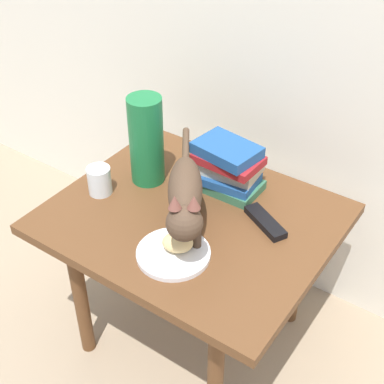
{
  "coord_description": "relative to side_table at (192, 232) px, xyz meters",
  "views": [
    {
      "loc": [
        0.68,
        -0.98,
        1.49
      ],
      "look_at": [
        0.0,
        0.0,
        0.59
      ],
      "focal_mm": 51.2,
      "sensor_mm": 36.0,
      "label": 1
    }
  ],
  "objects": [
    {
      "name": "ground_plane",
      "position": [
        0.0,
        0.0,
        -0.45
      ],
      "size": [
        6.0,
        6.0,
        0.0
      ],
      "primitive_type": "plane",
      "color": "gray"
    },
    {
      "name": "side_table",
      "position": [
        0.0,
        0.0,
        0.0
      ],
      "size": [
        0.77,
        0.65,
        0.51
      ],
      "color": "brown",
      "rests_on": "ground"
    },
    {
      "name": "plate",
      "position": [
        0.06,
        -0.16,
        0.07
      ],
      "size": [
        0.19,
        0.19,
        0.01
      ],
      "primitive_type": "cylinder",
      "color": "white",
      "rests_on": "side_table"
    },
    {
      "name": "bread_roll",
      "position": [
        0.06,
        -0.15,
        0.1
      ],
      "size": [
        0.1,
        0.09,
        0.05
      ],
      "primitive_type": "ellipsoid",
      "rotation": [
        0.0,
        0.0,
        0.51
      ],
      "color": "#E0BC7A",
      "rests_on": "plate"
    },
    {
      "name": "cat",
      "position": [
        0.04,
        -0.08,
        0.2
      ],
      "size": [
        0.3,
        0.41,
        0.23
      ],
      "color": "#4C3828",
      "rests_on": "side_table"
    },
    {
      "name": "book_stack",
      "position": [
        0.01,
        0.16,
        0.14
      ],
      "size": [
        0.2,
        0.16,
        0.15
      ],
      "color": "#336B4C",
      "rests_on": "side_table"
    },
    {
      "name": "green_vase",
      "position": [
        -0.21,
        0.07,
        0.2
      ],
      "size": [
        0.1,
        0.1,
        0.27
      ],
      "primitive_type": "cylinder",
      "color": "#196B38",
      "rests_on": "side_table"
    },
    {
      "name": "candle_jar",
      "position": [
        -0.28,
        -0.07,
        0.1
      ],
      "size": [
        0.07,
        0.07,
        0.08
      ],
      "color": "silver",
      "rests_on": "side_table"
    },
    {
      "name": "tv_remote",
      "position": [
        0.19,
        0.08,
        0.08
      ],
      "size": [
        0.15,
        0.11,
        0.02
      ],
      "primitive_type": "cube",
      "rotation": [
        0.0,
        0.0,
        -0.48
      ],
      "color": "black",
      "rests_on": "side_table"
    }
  ]
}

